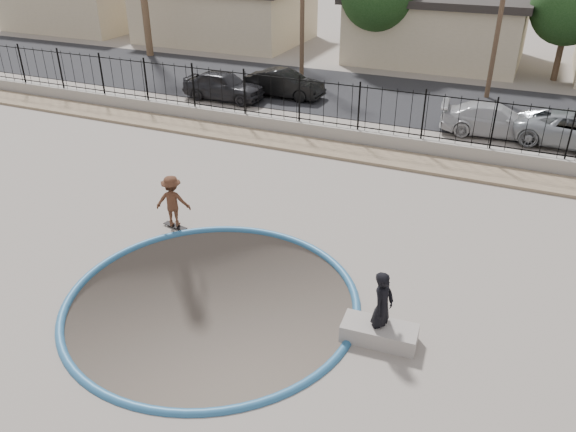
% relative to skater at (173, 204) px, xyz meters
% --- Properties ---
extents(ground, '(120.00, 120.00, 2.20)m').
position_rel_skater_xyz_m(ground, '(2.79, 10.37, -1.87)').
color(ground, gray).
rests_on(ground, ground).
extents(bowl_pit, '(6.84, 6.84, 1.80)m').
position_rel_skater_xyz_m(bowl_pit, '(2.79, -2.63, -0.77)').
color(bowl_pit, '#453D34').
rests_on(bowl_pit, ground).
extents(coping_ring, '(7.04, 7.04, 0.20)m').
position_rel_skater_xyz_m(coping_ring, '(2.79, -2.63, -0.77)').
color(coping_ring, '#2A608B').
rests_on(coping_ring, ground).
extents(rock_strip, '(42.00, 1.60, 0.11)m').
position_rel_skater_xyz_m(rock_strip, '(2.79, 7.57, -0.72)').
color(rock_strip, '#998264').
rests_on(rock_strip, ground).
extents(retaining_wall, '(42.00, 0.45, 0.60)m').
position_rel_skater_xyz_m(retaining_wall, '(2.79, 8.67, -0.47)').
color(retaining_wall, gray).
rests_on(retaining_wall, ground).
extents(fence, '(40.00, 0.04, 1.80)m').
position_rel_skater_xyz_m(fence, '(2.79, 8.67, 0.73)').
color(fence, black).
rests_on(fence, retaining_wall).
extents(street, '(90.00, 8.00, 0.04)m').
position_rel_skater_xyz_m(street, '(2.79, 15.37, -0.75)').
color(street, black).
rests_on(street, ground).
extents(house_west_far, '(10.60, 8.60, 3.90)m').
position_rel_skater_xyz_m(house_west_far, '(-25.21, 24.87, 1.20)').
color(house_west_far, tan).
rests_on(house_west_far, ground).
extents(house_west, '(11.60, 8.60, 3.90)m').
position_rel_skater_xyz_m(house_west, '(-12.21, 24.87, 1.20)').
color(house_west, tan).
rests_on(house_west, ground).
extents(house_center, '(10.60, 8.60, 3.90)m').
position_rel_skater_xyz_m(house_center, '(2.79, 24.87, 1.20)').
color(house_center, tan).
rests_on(house_center, ground).
extents(street_tree_mid, '(3.96, 3.96, 5.83)m').
position_rel_skater_xyz_m(street_tree_mid, '(9.79, 22.37, 3.07)').
color(street_tree_mid, '#473323').
rests_on(street_tree_mid, ground).
extents(skater, '(1.13, 0.87, 1.54)m').
position_rel_skater_xyz_m(skater, '(0.00, 0.00, 0.00)').
color(skater, brown).
rests_on(skater, ground).
extents(skateboard, '(0.82, 0.34, 0.07)m').
position_rel_skater_xyz_m(skateboard, '(-0.00, 0.00, -0.72)').
color(skateboard, black).
rests_on(skateboard, ground).
extents(videographer, '(0.53, 0.69, 1.68)m').
position_rel_skater_xyz_m(videographer, '(6.79, -2.33, 0.07)').
color(videographer, black).
rests_on(videographer, ground).
extents(concrete_ledge, '(1.64, 0.81, 0.40)m').
position_rel_skater_xyz_m(concrete_ledge, '(6.79, -2.39, -0.57)').
color(concrete_ledge, gray).
rests_on(concrete_ledge, ground).
extents(car_a, '(4.06, 1.65, 1.38)m').
position_rel_skater_xyz_m(car_a, '(-5.01, 11.77, -0.05)').
color(car_a, black).
rests_on(car_a, street).
extents(car_b, '(4.00, 1.48, 1.31)m').
position_rel_skater_xyz_m(car_b, '(-2.48, 13.37, -0.08)').
color(car_b, black).
rests_on(car_b, street).
extents(car_c, '(4.47, 2.19, 1.25)m').
position_rel_skater_xyz_m(car_c, '(7.63, 11.88, -0.11)').
color(car_c, '#B9B8BA').
rests_on(car_c, street).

